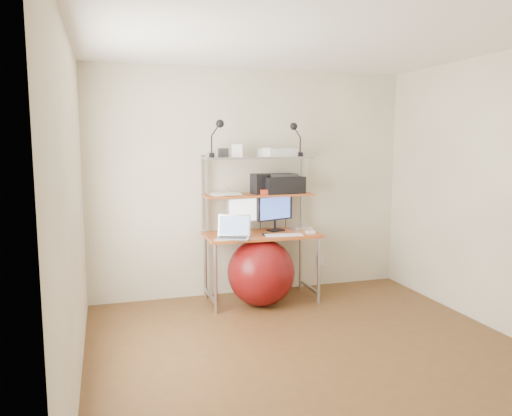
% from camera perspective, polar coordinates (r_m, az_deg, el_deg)
% --- Properties ---
extents(room, '(3.60, 3.60, 3.60)m').
position_cam_1_polar(room, '(3.91, 7.01, 0.71)').
color(room, brown).
rests_on(room, ground).
extents(computer_desk, '(1.20, 0.60, 1.57)m').
position_cam_1_polar(computer_desk, '(5.35, 0.42, -0.52)').
color(computer_desk, '#AE4721').
rests_on(computer_desk, ground).
extents(desktop, '(1.20, 0.60, 0.00)m').
position_cam_1_polar(desktop, '(5.33, 0.62, -2.91)').
color(desktop, '#AE4721').
rests_on(desktop, computer_desk).
extents(mid_shelf, '(1.18, 0.34, 0.00)m').
position_cam_1_polar(mid_shelf, '(5.39, 0.20, 1.63)').
color(mid_shelf, '#AE4721').
rests_on(mid_shelf, computer_desk).
extents(top_shelf, '(1.18, 0.34, 0.00)m').
position_cam_1_polar(top_shelf, '(5.36, 0.21, 5.89)').
color(top_shelf, '#A3A3A7').
rests_on(top_shelf, computer_desk).
extents(floor, '(3.60, 3.60, 0.00)m').
position_cam_1_polar(floor, '(4.25, 6.72, -16.25)').
color(floor, brown).
rests_on(floor, ground).
extents(wall_outlet, '(0.08, 0.01, 0.12)m').
position_cam_1_polar(wall_outlet, '(6.03, 7.37, -5.98)').
color(wall_outlet, white).
rests_on(wall_outlet, room).
extents(monitor_silver, '(0.36, 0.15, 0.40)m').
position_cam_1_polar(monitor_silver, '(5.37, -1.54, -0.52)').
color(monitor_silver, '#BABBC0').
rests_on(monitor_silver, desktop).
extents(monitor_black, '(0.44, 0.19, 0.46)m').
position_cam_1_polar(monitor_black, '(5.46, 2.20, -0.23)').
color(monitor_black, black).
rests_on(monitor_black, desktop).
extents(laptop, '(0.41, 0.38, 0.29)m').
position_cam_1_polar(laptop, '(5.07, -2.59, -2.90)').
color(laptop, silver).
rests_on(laptop, desktop).
extents(keyboard, '(0.41, 0.16, 0.01)m').
position_cam_1_polar(keyboard, '(5.22, 3.19, -3.09)').
color(keyboard, white).
rests_on(keyboard, desktop).
extents(mouse, '(0.10, 0.06, 0.03)m').
position_cam_1_polar(mouse, '(5.35, 6.25, -2.76)').
color(mouse, white).
rests_on(mouse, desktop).
extents(mac_mini, '(0.24, 0.24, 0.04)m').
position_cam_1_polar(mac_mini, '(5.56, 4.99, -2.28)').
color(mac_mini, silver).
rests_on(mac_mini, desktop).
extents(phone, '(0.08, 0.13, 0.01)m').
position_cam_1_polar(phone, '(5.23, 1.08, -3.06)').
color(phone, black).
rests_on(phone, desktop).
extents(printer, '(0.48, 0.35, 0.21)m').
position_cam_1_polar(printer, '(5.47, 2.93, 2.76)').
color(printer, black).
rests_on(printer, mid_shelf).
extents(nas_cube, '(0.18, 0.18, 0.22)m').
position_cam_1_polar(nas_cube, '(5.36, 0.38, 2.78)').
color(nas_cube, black).
rests_on(nas_cube, mid_shelf).
extents(red_box, '(0.21, 0.15, 0.06)m').
position_cam_1_polar(red_box, '(5.34, 1.47, 1.87)').
color(red_box, '#AF361C').
rests_on(red_box, mid_shelf).
extents(scanner, '(0.43, 0.34, 0.10)m').
position_cam_1_polar(scanner, '(5.46, 2.52, 6.41)').
color(scanner, white).
rests_on(scanner, top_shelf).
extents(box_white, '(0.14, 0.13, 0.13)m').
position_cam_1_polar(box_white, '(5.27, -2.14, 6.57)').
color(box_white, white).
rests_on(box_white, top_shelf).
extents(box_grey, '(0.10, 0.10, 0.09)m').
position_cam_1_polar(box_grey, '(5.29, -3.76, 6.35)').
color(box_grey, '#2C2C2E').
rests_on(box_grey, top_shelf).
extents(clip_lamp_left, '(0.15, 0.09, 0.38)m').
position_cam_1_polar(clip_lamp_left, '(5.14, -4.35, 8.90)').
color(clip_lamp_left, black).
rests_on(clip_lamp_left, top_shelf).
extents(clip_lamp_right, '(0.14, 0.08, 0.36)m').
position_cam_1_polar(clip_lamp_right, '(5.45, 4.49, 8.67)').
color(clip_lamp_right, black).
rests_on(clip_lamp_right, top_shelf).
extents(exercise_ball, '(0.71, 0.71, 0.71)m').
position_cam_1_polar(exercise_ball, '(5.27, 0.58, -7.36)').
color(exercise_ball, '#670C0B').
rests_on(exercise_ball, floor).
extents(paper_stack, '(0.34, 0.35, 0.02)m').
position_cam_1_polar(paper_stack, '(5.30, -3.54, 1.62)').
color(paper_stack, white).
rests_on(paper_stack, mid_shelf).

